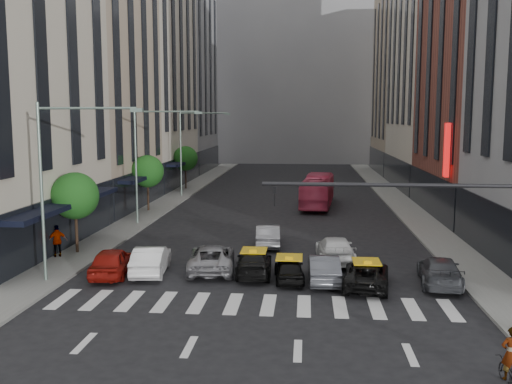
% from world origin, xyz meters
% --- Properties ---
extents(ground, '(160.00, 160.00, 0.00)m').
position_xyz_m(ground, '(0.00, 0.00, 0.00)').
color(ground, black).
rests_on(ground, ground).
extents(sidewalk_left, '(3.00, 96.00, 0.15)m').
position_xyz_m(sidewalk_left, '(-11.50, 30.00, 0.07)').
color(sidewalk_left, slate).
rests_on(sidewalk_left, ground).
extents(sidewalk_right, '(3.00, 96.00, 0.15)m').
position_xyz_m(sidewalk_right, '(11.50, 30.00, 0.07)').
color(sidewalk_right, slate).
rests_on(sidewalk_right, ground).
extents(building_left_b, '(8.00, 16.00, 24.00)m').
position_xyz_m(building_left_b, '(-17.00, 28.00, 12.00)').
color(building_left_b, tan).
rests_on(building_left_b, ground).
extents(building_left_c, '(8.00, 20.00, 36.00)m').
position_xyz_m(building_left_c, '(-17.00, 46.00, 18.00)').
color(building_left_c, beige).
rests_on(building_left_c, ground).
extents(building_left_d, '(8.00, 18.00, 30.00)m').
position_xyz_m(building_left_d, '(-17.00, 65.00, 15.00)').
color(building_left_d, gray).
rests_on(building_left_d, ground).
extents(building_right_b, '(8.00, 18.00, 26.00)m').
position_xyz_m(building_right_b, '(17.00, 27.00, 13.00)').
color(building_right_b, brown).
rests_on(building_right_b, ground).
extents(building_right_c, '(8.00, 20.00, 40.00)m').
position_xyz_m(building_right_c, '(17.00, 46.00, 20.00)').
color(building_right_c, beige).
rests_on(building_right_c, ground).
extents(building_right_d, '(8.00, 18.00, 28.00)m').
position_xyz_m(building_right_d, '(17.00, 65.00, 14.00)').
color(building_right_d, tan).
rests_on(building_right_d, ground).
extents(building_far, '(30.00, 10.00, 36.00)m').
position_xyz_m(building_far, '(0.00, 85.00, 18.00)').
color(building_far, gray).
rests_on(building_far, ground).
extents(tree_near, '(2.88, 2.88, 4.95)m').
position_xyz_m(tree_near, '(-11.80, 10.00, 3.65)').
color(tree_near, black).
rests_on(tree_near, sidewalk_left).
extents(tree_mid, '(2.88, 2.88, 4.95)m').
position_xyz_m(tree_mid, '(-11.80, 26.00, 3.65)').
color(tree_mid, black).
rests_on(tree_mid, sidewalk_left).
extents(tree_far, '(2.88, 2.88, 4.95)m').
position_xyz_m(tree_far, '(-11.80, 42.00, 3.65)').
color(tree_far, black).
rests_on(tree_far, sidewalk_left).
extents(streetlamp_near, '(5.38, 0.25, 9.00)m').
position_xyz_m(streetlamp_near, '(-10.04, 4.00, 5.90)').
color(streetlamp_near, gray).
rests_on(streetlamp_near, sidewalk_left).
extents(streetlamp_mid, '(5.38, 0.25, 9.00)m').
position_xyz_m(streetlamp_mid, '(-10.04, 20.00, 5.90)').
color(streetlamp_mid, gray).
rests_on(streetlamp_mid, sidewalk_left).
extents(streetlamp_far, '(5.38, 0.25, 9.00)m').
position_xyz_m(streetlamp_far, '(-10.04, 36.00, 5.90)').
color(streetlamp_far, gray).
rests_on(streetlamp_far, sidewalk_left).
extents(traffic_signal, '(10.10, 0.20, 6.00)m').
position_xyz_m(traffic_signal, '(7.69, -1.00, 4.47)').
color(traffic_signal, black).
rests_on(traffic_signal, ground).
extents(liberty_sign, '(0.30, 0.70, 4.00)m').
position_xyz_m(liberty_sign, '(12.60, 20.00, 6.00)').
color(liberty_sign, red).
rests_on(liberty_sign, ground).
extents(car_red, '(2.29, 4.66, 1.53)m').
position_xyz_m(car_red, '(-8.04, 5.56, 0.76)').
color(car_red, maroon).
rests_on(car_red, ground).
extents(car_white_front, '(2.11, 4.76, 1.52)m').
position_xyz_m(car_white_front, '(-6.09, 6.16, 0.76)').
color(car_white_front, white).
rests_on(car_white_front, ground).
extents(car_silver, '(3.03, 5.54, 1.47)m').
position_xyz_m(car_silver, '(-2.90, 6.98, 0.74)').
color(car_silver, '#949499').
rests_on(car_silver, ground).
extents(taxi_left, '(2.09, 4.67, 1.33)m').
position_xyz_m(taxi_left, '(-0.50, 6.34, 0.67)').
color(taxi_left, black).
rests_on(taxi_left, ground).
extents(taxi_center, '(1.77, 3.75, 1.24)m').
position_xyz_m(taxi_center, '(1.42, 5.35, 0.62)').
color(taxi_center, black).
rests_on(taxi_center, ground).
extents(car_grey_mid, '(1.66, 4.40, 1.44)m').
position_xyz_m(car_grey_mid, '(3.18, 5.40, 0.72)').
color(car_grey_mid, '#484A51').
rests_on(car_grey_mid, ground).
extents(taxi_right, '(2.74, 4.89, 1.29)m').
position_xyz_m(taxi_right, '(5.26, 4.62, 0.65)').
color(taxi_right, black).
rests_on(taxi_right, ground).
extents(car_grey_curb, '(2.54, 5.09, 1.42)m').
position_xyz_m(car_grey_curb, '(9.00, 5.37, 0.71)').
color(car_grey_curb, '#3F4247').
rests_on(car_grey_curb, ground).
extents(car_row2_left, '(1.82, 4.47, 1.44)m').
position_xyz_m(car_row2_left, '(-0.22, 13.31, 0.72)').
color(car_row2_left, gray).
rests_on(car_row2_left, ground).
extents(car_row2_right, '(2.32, 5.16, 1.47)m').
position_xyz_m(car_row2_right, '(3.98, 9.62, 0.73)').
color(car_row2_right, white).
rests_on(car_row2_right, ground).
extents(bus, '(3.49, 10.84, 2.97)m').
position_xyz_m(bus, '(3.34, 30.54, 1.48)').
color(bus, '#DA4063').
rests_on(bus, ground).
extents(motorcycle, '(0.71, 1.72, 0.88)m').
position_xyz_m(motorcycle, '(8.65, -5.73, 0.44)').
color(motorcycle, black).
rests_on(motorcycle, ground).
extents(rider, '(0.65, 0.46, 1.72)m').
position_xyz_m(rider, '(8.65, -5.73, 1.74)').
color(rider, gray).
rests_on(rider, motorcycle).
extents(pedestrian_far, '(1.20, 0.96, 1.91)m').
position_xyz_m(pedestrian_far, '(-12.48, 8.76, 1.10)').
color(pedestrian_far, gray).
rests_on(pedestrian_far, sidewalk_left).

